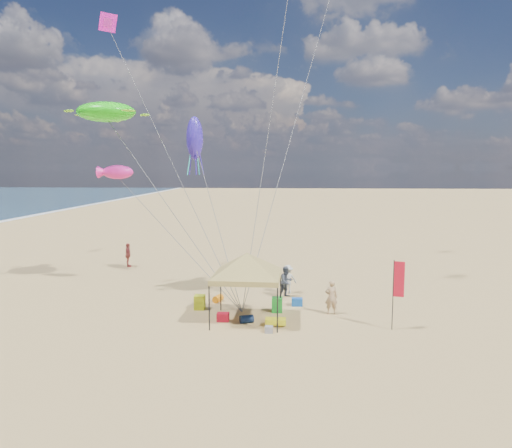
% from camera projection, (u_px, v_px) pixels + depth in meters
% --- Properties ---
extents(ground, '(280.00, 280.00, 0.00)m').
position_uv_depth(ground, '(252.00, 317.00, 22.34)').
color(ground, tan).
rests_on(ground, ground).
extents(canopy_tent, '(5.86, 5.86, 3.62)m').
position_uv_depth(canopy_tent, '(247.00, 255.00, 21.39)').
color(canopy_tent, black).
rests_on(canopy_tent, ground).
extents(feather_flag, '(0.46, 0.14, 3.04)m').
position_uv_depth(feather_flag, '(397.00, 283.00, 20.26)').
color(feather_flag, black).
rests_on(feather_flag, ground).
extents(cooler_red, '(0.54, 0.38, 0.38)m').
position_uv_depth(cooler_red, '(223.00, 317.00, 21.65)').
color(cooler_red, red).
rests_on(cooler_red, ground).
extents(cooler_blue, '(0.54, 0.38, 0.38)m').
position_uv_depth(cooler_blue, '(297.00, 302.00, 24.09)').
color(cooler_blue, '#144BA4').
rests_on(cooler_blue, ground).
extents(bag_navy, '(0.69, 0.54, 0.36)m').
position_uv_depth(bag_navy, '(247.00, 319.00, 21.40)').
color(bag_navy, '#0D1C3B').
rests_on(bag_navy, ground).
extents(bag_orange, '(0.54, 0.69, 0.36)m').
position_uv_depth(bag_orange, '(218.00, 299.00, 24.75)').
color(bag_orange, orange).
rests_on(bag_orange, ground).
extents(chair_green, '(0.50, 0.50, 0.70)m').
position_uv_depth(chair_green, '(277.00, 305.00, 23.04)').
color(chair_green, '#1B9727').
rests_on(chair_green, ground).
extents(chair_yellow, '(0.50, 0.50, 0.70)m').
position_uv_depth(chair_yellow, '(200.00, 302.00, 23.47)').
color(chair_yellow, '#B0C415').
rests_on(chair_yellow, ground).
extents(crate_grey, '(0.34, 0.30, 0.28)m').
position_uv_depth(crate_grey, '(269.00, 329.00, 20.14)').
color(crate_grey, gray).
rests_on(crate_grey, ground).
extents(beach_cart, '(0.90, 0.50, 0.24)m').
position_uv_depth(beach_cart, '(276.00, 321.00, 21.02)').
color(beach_cart, yellow).
rests_on(beach_cart, ground).
extents(person_near_a, '(0.63, 0.43, 1.65)m').
position_uv_depth(person_near_a, '(331.00, 297.00, 22.64)').
color(person_near_a, tan).
rests_on(person_near_a, ground).
extents(person_near_b, '(1.03, 1.01, 1.67)m').
position_uv_depth(person_near_b, '(286.00, 282.00, 25.63)').
color(person_near_b, '#353D49').
rests_on(person_near_b, ground).
extents(person_near_c, '(1.17, 0.89, 1.59)m').
position_uv_depth(person_near_c, '(288.00, 279.00, 26.36)').
color(person_near_c, beige).
rests_on(person_near_c, ground).
extents(person_far_a, '(0.72, 1.07, 1.68)m').
position_uv_depth(person_far_a, '(128.00, 255.00, 33.45)').
color(person_far_a, '#B44845').
rests_on(person_far_a, ground).
extents(turtle_kite, '(3.69, 3.23, 1.06)m').
position_uv_depth(turtle_kite, '(106.00, 112.00, 25.82)').
color(turtle_kite, '#1CD910').
rests_on(turtle_kite, ground).
extents(fish_kite, '(1.93, 1.40, 0.77)m').
position_uv_depth(fish_kite, '(118.00, 172.00, 26.53)').
color(fish_kite, '#FE23A0').
rests_on(fish_kite, ground).
extents(squid_kite, '(1.10, 1.10, 2.50)m').
position_uv_depth(squid_kite, '(195.00, 138.00, 27.87)').
color(squid_kite, '#331FB2').
rests_on(squid_kite, ground).
extents(stunt_kite_pink, '(1.17, 1.16, 1.04)m').
position_uv_depth(stunt_kite_pink, '(108.00, 23.00, 30.82)').
color(stunt_kite_pink, '#FF18DC').
rests_on(stunt_kite_pink, ground).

